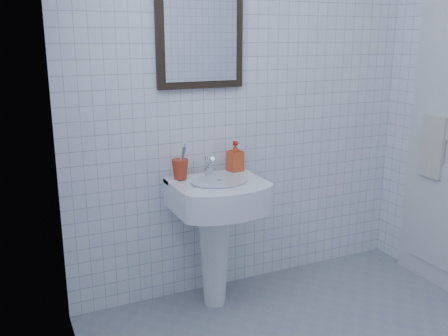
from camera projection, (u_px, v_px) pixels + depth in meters
name	position (u px, v px, depth m)	size (l,w,h in m)	color
wall_back	(247.00, 84.00, 2.92)	(2.20, 0.02, 2.50)	white
wall_left	(98.00, 134.00, 1.41)	(0.02, 2.40, 2.50)	white
washbasin	(216.00, 221.00, 2.79)	(0.50, 0.37, 0.77)	white
faucet	(209.00, 167.00, 2.80)	(0.05, 0.10, 0.12)	silver
toothbrush_cup	(180.00, 169.00, 2.72)	(0.09, 0.09, 0.11)	#B5361C
soap_dispenser	(235.00, 156.00, 2.87)	(0.08, 0.08, 0.17)	red
wall_mirror	(200.00, 31.00, 2.70)	(0.50, 0.04, 0.62)	black
towel_ring	(439.00, 117.00, 2.99)	(0.18, 0.18, 0.01)	silver
hand_towel	(433.00, 147.00, 3.03)	(0.03, 0.16, 0.38)	beige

